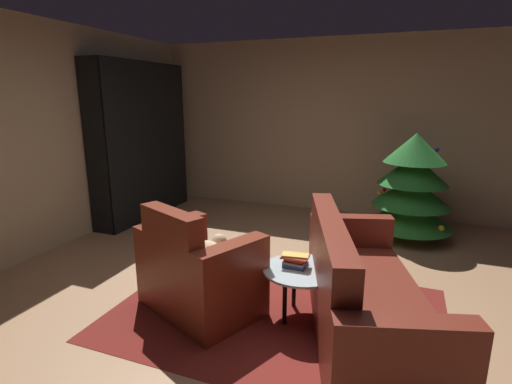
{
  "coord_description": "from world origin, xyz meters",
  "views": [
    {
      "loc": [
        1.04,
        -2.94,
        1.79
      ],
      "look_at": [
        -0.15,
        0.17,
        0.96
      ],
      "focal_mm": 27.34,
      "sensor_mm": 36.0,
      "label": 1
    }
  ],
  "objects_px": {
    "book_stack_on_table": "(295,260)",
    "bookshelf_unit": "(146,141)",
    "coffee_table": "(301,274)",
    "decorated_tree": "(412,187)",
    "couch_red": "(361,299)",
    "armchair_red": "(198,274)",
    "bottle_on_table": "(323,256)"
  },
  "relations": [
    {
      "from": "armchair_red",
      "to": "book_stack_on_table",
      "type": "bearing_deg",
      "value": 15.99
    },
    {
      "from": "armchair_red",
      "to": "bottle_on_table",
      "type": "height_order",
      "value": "armchair_red"
    },
    {
      "from": "armchair_red",
      "to": "bottle_on_table",
      "type": "distance_m",
      "value": 1.06
    },
    {
      "from": "book_stack_on_table",
      "to": "bottle_on_table",
      "type": "height_order",
      "value": "bottle_on_table"
    },
    {
      "from": "couch_red",
      "to": "bottle_on_table",
      "type": "distance_m",
      "value": 0.43
    },
    {
      "from": "couch_red",
      "to": "coffee_table",
      "type": "height_order",
      "value": "couch_red"
    },
    {
      "from": "bottle_on_table",
      "to": "decorated_tree",
      "type": "relative_size",
      "value": 0.23
    },
    {
      "from": "armchair_red",
      "to": "book_stack_on_table",
      "type": "height_order",
      "value": "armchair_red"
    },
    {
      "from": "book_stack_on_table",
      "to": "coffee_table",
      "type": "bearing_deg",
      "value": -23.45
    },
    {
      "from": "book_stack_on_table",
      "to": "armchair_red",
      "type": "bearing_deg",
      "value": -164.01
    },
    {
      "from": "decorated_tree",
      "to": "coffee_table",
      "type": "bearing_deg",
      "value": -109.74
    },
    {
      "from": "bookshelf_unit",
      "to": "decorated_tree",
      "type": "height_order",
      "value": "bookshelf_unit"
    },
    {
      "from": "couch_red",
      "to": "book_stack_on_table",
      "type": "bearing_deg",
      "value": 166.81
    },
    {
      "from": "bookshelf_unit",
      "to": "decorated_tree",
      "type": "relative_size",
      "value": 1.67
    },
    {
      "from": "coffee_table",
      "to": "decorated_tree",
      "type": "height_order",
      "value": "decorated_tree"
    },
    {
      "from": "coffee_table",
      "to": "couch_red",
      "type": "bearing_deg",
      "value": -11.92
    },
    {
      "from": "decorated_tree",
      "to": "bottle_on_table",
      "type": "bearing_deg",
      "value": -106.22
    },
    {
      "from": "bookshelf_unit",
      "to": "couch_red",
      "type": "height_order",
      "value": "bookshelf_unit"
    },
    {
      "from": "bookshelf_unit",
      "to": "coffee_table",
      "type": "bearing_deg",
      "value": -34.73
    },
    {
      "from": "bookshelf_unit",
      "to": "book_stack_on_table",
      "type": "distance_m",
      "value": 3.55
    },
    {
      "from": "couch_red",
      "to": "coffee_table",
      "type": "xyz_separation_m",
      "value": [
        -0.49,
        0.1,
        0.07
      ]
    },
    {
      "from": "bookshelf_unit",
      "to": "coffee_table",
      "type": "distance_m",
      "value": 3.63
    },
    {
      "from": "book_stack_on_table",
      "to": "bookshelf_unit",
      "type": "bearing_deg",
      "value": 145.07
    },
    {
      "from": "coffee_table",
      "to": "bottle_on_table",
      "type": "xyz_separation_m",
      "value": [
        0.17,
        0.04,
        0.17
      ]
    },
    {
      "from": "couch_red",
      "to": "coffee_table",
      "type": "relative_size",
      "value": 3.26
    },
    {
      "from": "book_stack_on_table",
      "to": "bottle_on_table",
      "type": "distance_m",
      "value": 0.24
    },
    {
      "from": "couch_red",
      "to": "decorated_tree",
      "type": "height_order",
      "value": "decorated_tree"
    },
    {
      "from": "bookshelf_unit",
      "to": "armchair_red",
      "type": "relative_size",
      "value": 1.93
    },
    {
      "from": "coffee_table",
      "to": "book_stack_on_table",
      "type": "height_order",
      "value": "book_stack_on_table"
    },
    {
      "from": "armchair_red",
      "to": "decorated_tree",
      "type": "relative_size",
      "value": 0.87
    },
    {
      "from": "bookshelf_unit",
      "to": "couch_red",
      "type": "relative_size",
      "value": 1.1
    },
    {
      "from": "couch_red",
      "to": "bookshelf_unit",
      "type": "bearing_deg",
      "value": 148.02
    }
  ]
}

